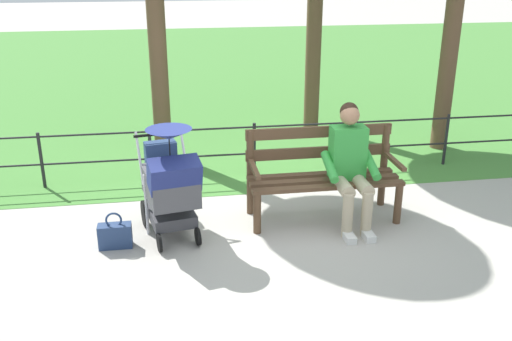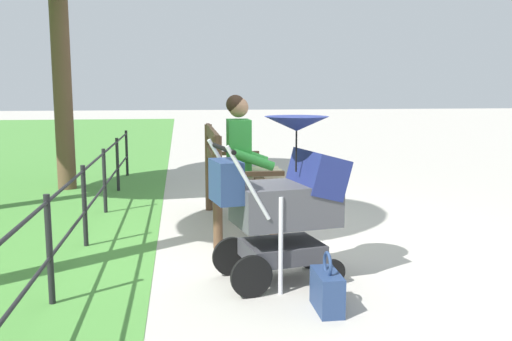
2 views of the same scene
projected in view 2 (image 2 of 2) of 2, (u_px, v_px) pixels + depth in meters
ground_plane at (248, 240)px, 4.93m from camera, size 60.00×60.00×0.00m
park_bench at (230, 173)px, 5.36m from camera, size 1.60×0.61×0.96m
person_on_bench at (249, 154)px, 5.59m from camera, size 0.53×0.74×1.28m
stroller at (286, 198)px, 3.81m from camera, size 0.65×0.96×1.15m
handbag at (327, 290)px, 3.35m from camera, size 0.32×0.14×0.37m
park_fence at (89, 192)px, 4.95m from camera, size 7.80×0.04×0.70m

